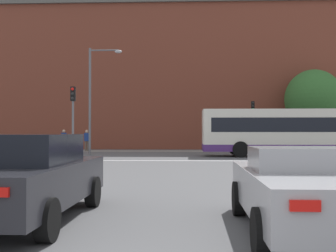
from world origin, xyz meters
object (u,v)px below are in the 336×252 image
Objects in this scene: traffic_light_near_left at (73,111)px; traffic_light_far_right at (253,118)px; bus_crossing_lead at (296,131)px; pedestrian_walking_east at (87,139)px; car_saloon_left at (23,177)px; street_lamp_junction at (96,90)px; pedestrian_waiting at (64,138)px; car_roadster_right at (305,189)px.

traffic_light_near_left is 16.28m from traffic_light_far_right.
pedestrian_walking_east is (-15.22, 6.54, -0.59)m from bus_crossing_lead.
traffic_light_near_left reaches higher than traffic_light_far_right.
car_saloon_left is 22.50m from bus_crossing_lead.
traffic_light_far_right is 0.56× the size of street_lamp_junction.
street_lamp_junction is 7.86m from pedestrian_waiting.
traffic_light_near_left is at bearing 102.49° from car_saloon_left.
traffic_light_far_right is at bearing 27.30° from street_lamp_junction.
street_lamp_junction is at bearing 94.76° from pedestrian_waiting.
bus_crossing_lead reaches higher than car_roadster_right.
bus_crossing_lead is 6.83× the size of pedestrian_waiting.
bus_crossing_lead is 6.92× the size of pedestrian_walking_east.
pedestrian_walking_east is (-13.53, -0.31, -1.71)m from traffic_light_far_right.
bus_crossing_lead is 7.14m from traffic_light_far_right.
traffic_light_far_right is 15.58m from pedestrian_waiting.
traffic_light_far_right reaches higher than car_roadster_right.
pedestrian_walking_east is at bearing 108.89° from street_lamp_junction.
street_lamp_junction reaches higher than pedestrian_waiting.
pedestrian_waiting is at bearing 108.61° from traffic_light_near_left.
bus_crossing_lead is 16.57m from pedestrian_walking_east.
car_roadster_right is 21.52m from bus_crossing_lead.
street_lamp_junction is at bearing -96.92° from pedestrian_walking_east.
car_roadster_right is 1.10× the size of traffic_light_far_right.
bus_crossing_lead is at bearing -49.06° from pedestrian_walking_east.
pedestrian_walking_east is at bearing -178.69° from traffic_light_far_right.
car_saloon_left is at bearing 76.13° from pedestrian_waiting.
traffic_light_far_right is at bearing -166.14° from bus_crossing_lead.
street_lamp_junction is (-13.28, 0.86, 2.84)m from bus_crossing_lead.
car_roadster_right is at bearing 84.56° from pedestrian_waiting.
traffic_light_far_right reaches higher than car_saloon_left.
bus_crossing_lead is 18.47m from pedestrian_waiting.
pedestrian_waiting is at bearing -179.71° from traffic_light_far_right.
pedestrian_waiting is (-3.90, 5.90, -3.42)m from street_lamp_junction.
traffic_light_near_left is 0.56× the size of street_lamp_junction.
pedestrian_waiting is at bearing 114.52° from car_roadster_right.
pedestrian_waiting is (-15.49, -0.08, -1.70)m from traffic_light_far_right.
bus_crossing_lead is at bearing -3.73° from street_lamp_junction.
traffic_light_near_left is (-3.33, 15.64, 1.97)m from car_saloon_left.
traffic_light_near_left is at bearing 79.92° from pedestrian_waiting.
car_roadster_right is 0.37× the size of bus_crossing_lead.
traffic_light_far_right is (3.63, 27.68, 2.06)m from car_roadster_right.
street_lamp_junction is (0.12, 5.32, 1.71)m from traffic_light_near_left.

